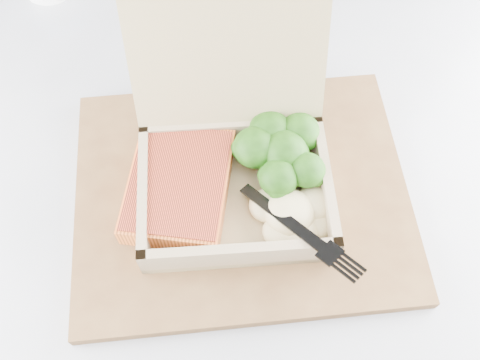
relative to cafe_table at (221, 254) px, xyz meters
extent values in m
cylinder|color=black|center=(0.00, 0.00, -0.55)|extent=(0.48, 0.48, 0.02)
cylinder|color=black|center=(0.00, 0.00, -0.20)|extent=(0.09, 0.09, 0.73)
cube|color=#AFB1B9|center=(0.00, 0.00, 0.18)|extent=(1.13, 1.13, 0.03)
cube|color=brown|center=(0.03, -0.01, 0.20)|extent=(0.40, 0.34, 0.02)
cube|color=tan|center=(0.02, -0.02, 0.22)|extent=(0.22, 0.19, 0.01)
cube|color=#9C8666|center=(-0.08, -0.01, 0.23)|extent=(0.03, 0.16, 0.04)
cube|color=#9C8666|center=(0.12, -0.03, 0.23)|extent=(0.03, 0.16, 0.04)
cube|color=#9C8666|center=(0.01, -0.09, 0.23)|extent=(0.20, 0.04, 0.04)
cube|color=#9C8666|center=(0.03, 0.05, 0.23)|extent=(0.20, 0.04, 0.04)
cube|color=tan|center=(0.04, 0.08, 0.32)|extent=(0.21, 0.09, 0.15)
cube|color=orange|center=(-0.04, 0.00, 0.24)|extent=(0.14, 0.16, 0.03)
ellipsoid|color=beige|center=(0.07, -0.06, 0.24)|extent=(0.09, 0.08, 0.03)
cube|color=black|center=(0.03, -0.02, 0.25)|extent=(0.07, 0.10, 0.03)
cube|color=black|center=(0.07, -0.09, 0.25)|extent=(0.04, 0.05, 0.01)
cube|color=white|center=(0.09, 0.17, 0.20)|extent=(0.14, 0.15, 0.00)
camera|label=1|loc=(-0.03, -0.28, 0.74)|focal=40.00mm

